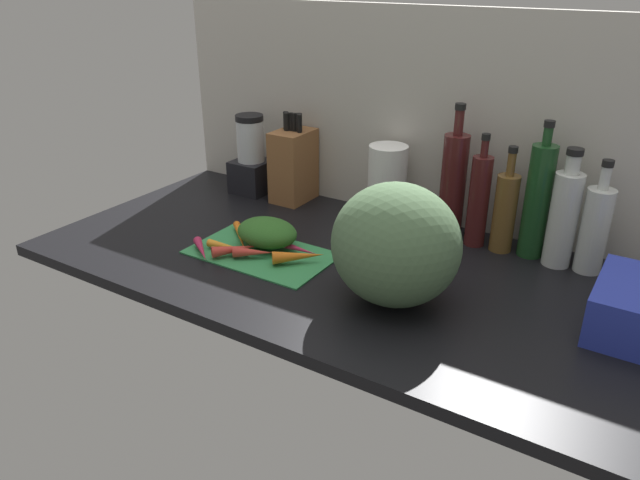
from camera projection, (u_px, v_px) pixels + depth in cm
name	position (u px, v px, depth cm)	size (l,w,h in cm)	color
ground_plane	(359.00, 270.00, 154.33)	(170.00, 80.00, 3.00)	black
wall_back	(428.00, 118.00, 170.63)	(170.00, 3.00, 60.00)	#BCB7AD
cutting_board	(261.00, 253.00, 159.05)	(37.63, 22.27, 0.80)	#338C4C
carrot_0	(298.00, 256.00, 152.50)	(3.37, 3.37, 13.20)	orange
carrot_1	(231.00, 248.00, 158.35)	(2.20, 2.20, 14.14)	orange
carrot_2	(201.00, 250.00, 157.23)	(2.28, 2.28, 12.42)	#B2264C
carrot_3	(240.00, 236.00, 165.32)	(2.01, 2.01, 17.03)	orange
carrot_4	(253.00, 252.00, 155.04)	(2.97, 2.97, 10.18)	red
carrot_5	(235.00, 249.00, 156.71)	(3.01, 3.01, 12.15)	red
carrot_6	(297.00, 248.00, 157.99)	(2.19, 2.19, 12.50)	#B2264C
carrot_greens_pile	(267.00, 232.00, 161.10)	(17.23, 13.25, 7.29)	#2D6023
winter_squash	(396.00, 245.00, 131.96)	(29.00, 27.22, 27.76)	#4C6B47
knife_block	(293.00, 165.00, 190.96)	(10.12, 14.35, 28.19)	brown
blender_appliance	(251.00, 160.00, 197.97)	(11.84, 11.84, 25.92)	black
paper_towel_roll	(387.00, 184.00, 175.18)	(11.25, 11.25, 22.92)	white
bottle_0	(453.00, 184.00, 164.24)	(6.94, 6.94, 37.11)	#471919
bottle_1	(479.00, 200.00, 159.66)	(5.50, 5.50, 30.77)	#471919
bottle_2	(505.00, 211.00, 157.16)	(5.96, 5.96, 28.50)	brown
bottle_3	(537.00, 200.00, 152.68)	(6.50, 6.50, 35.72)	#19421E
bottle_4	(563.00, 217.00, 148.70)	(7.00, 7.00, 30.42)	silver
bottle_5	(595.00, 229.00, 146.17)	(6.73, 6.73, 28.70)	silver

